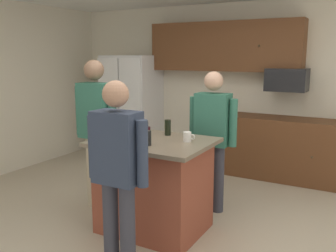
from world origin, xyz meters
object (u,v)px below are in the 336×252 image
at_px(mug_blue_stoneware, 115,138).
at_px(mug_ceramic_white, 187,137).
at_px(person_host_foreground, 212,133).
at_px(glass_dark_ale, 147,133).
at_px(kitchen_island, 154,185).
at_px(glass_short_whisky, 168,128).
at_px(glass_stout_tall, 148,138).
at_px(person_guest_by_door, 117,166).
at_px(glass_pilsner, 133,133).
at_px(microwave_over_range, 287,80).
at_px(refrigerator, 132,107).
at_px(person_elder_center, 96,124).
at_px(tumbler_amber, 145,128).

relative_size(mug_blue_stoneware, mug_ceramic_white, 1.04).
relative_size(person_host_foreground, glass_dark_ale, 12.26).
height_order(kitchen_island, glass_dark_ale, glass_dark_ale).
relative_size(mug_blue_stoneware, glass_short_whisky, 0.78).
bearing_deg(glass_stout_tall, kitchen_island, 107.01).
xyz_separation_m(person_guest_by_door, glass_dark_ale, (-0.21, 0.78, 0.10)).
height_order(glass_stout_tall, glass_pilsner, glass_pilsner).
bearing_deg(person_host_foreground, kitchen_island, 0.00).
bearing_deg(glass_stout_tall, mug_blue_stoneware, -166.20).
distance_m(mug_blue_stoneware, glass_pilsner, 0.19).
xyz_separation_m(person_guest_by_door, mug_blue_stoneware, (-0.39, 0.50, 0.09)).
bearing_deg(mug_ceramic_white, glass_stout_tall, -130.06).
distance_m(kitchen_island, glass_stout_tall, 0.58).
distance_m(microwave_over_range, mug_ceramic_white, 2.35).
bearing_deg(mug_blue_stoneware, mug_ceramic_white, 33.85).
relative_size(person_guest_by_door, person_host_foreground, 0.99).
distance_m(person_guest_by_door, mug_ceramic_white, 0.92).
xyz_separation_m(refrigerator, microwave_over_range, (2.60, 0.12, 0.55)).
bearing_deg(glass_dark_ale, glass_pilsner, -121.43).
distance_m(refrigerator, glass_pilsner, 2.91).
bearing_deg(glass_stout_tall, microwave_over_range, 74.10).
bearing_deg(kitchen_island, mug_ceramic_white, 17.38).
relative_size(refrigerator, glass_short_whisky, 10.85).
xyz_separation_m(kitchen_island, glass_dark_ale, (-0.07, -0.01, 0.54)).
relative_size(microwave_over_range, glass_dark_ale, 4.24).
relative_size(refrigerator, glass_stout_tall, 12.70).
xyz_separation_m(mug_blue_stoneware, glass_stout_tall, (0.32, 0.08, 0.02)).
relative_size(glass_stout_tall, glass_pilsner, 0.84).
bearing_deg(person_elder_center, mug_blue_stoneware, -24.80).
relative_size(person_host_foreground, tumbler_amber, 12.55).
bearing_deg(glass_dark_ale, kitchen_island, 10.92).
distance_m(refrigerator, glass_stout_tall, 3.09).
distance_m(microwave_over_range, kitchen_island, 2.67).
bearing_deg(glass_dark_ale, glass_short_whisky, 74.08).
bearing_deg(glass_short_whisky, mug_blue_stoneware, -115.50).
distance_m(glass_short_whisky, glass_dark_ale, 0.30).
height_order(person_host_foreground, glass_dark_ale, person_host_foreground).
distance_m(kitchen_island, person_elder_center, 1.06).
height_order(glass_short_whisky, glass_pilsner, glass_pilsner).
distance_m(mug_blue_stoneware, glass_short_whisky, 0.62).
height_order(microwave_over_range, glass_dark_ale, microwave_over_range).
xyz_separation_m(glass_stout_tall, tumbler_amber, (-0.30, 0.43, -0.01)).
bearing_deg(glass_dark_ale, mug_ceramic_white, 16.27).
bearing_deg(tumbler_amber, mug_ceramic_white, -11.29).
distance_m(refrigerator, microwave_over_range, 2.66).
relative_size(refrigerator, person_guest_by_door, 1.12).
bearing_deg(tumbler_amber, glass_dark_ale, -53.43).
bearing_deg(person_host_foreground, glass_short_whisky, -9.96).
height_order(kitchen_island, person_host_foreground, person_host_foreground).
bearing_deg(person_elder_center, person_guest_by_door, -31.46).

